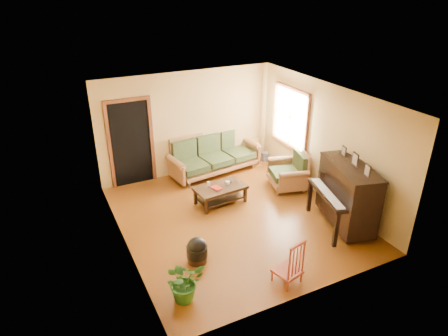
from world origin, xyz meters
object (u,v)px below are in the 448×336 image
piano (347,196)px  red_chair (288,261)px  footstool (197,253)px  coffee_table (220,195)px  ceramic_crock (265,156)px  armchair (287,170)px  sofa (215,155)px  potted_plant (184,281)px

piano → red_chair: bearing=-140.4°
footstool → coffee_table: bearing=52.9°
piano → red_chair: size_ratio=1.79×
red_chair → ceramic_crock: 4.87m
footstool → armchair: bearing=28.5°
sofa → potted_plant: (-2.32, -3.88, -0.16)m
piano → footstool: bearing=-168.9°
armchair → potted_plant: 4.25m
footstool → sofa: bearing=60.0°
armchair → potted_plant: bearing=-131.1°
coffee_table → footstool: (-1.25, -1.66, -0.02)m
sofa → coffee_table: 1.59m
footstool → potted_plant: 0.94m
sofa → armchair: bearing=-59.2°
sofa → potted_plant: sofa is taller
red_chair → potted_plant: size_ratio=1.23×
footstool → ceramic_crock: footstool is taller
red_chair → armchair: bearing=41.8°
footstool → ceramic_crock: size_ratio=1.58×
ceramic_crock → armchair: bearing=-102.5°
coffee_table → red_chair: 2.80m
sofa → red_chair: 4.30m
ceramic_crock → red_chair: bearing=-117.0°
piano → potted_plant: size_ratio=2.20×
red_chair → ceramic_crock: size_ratio=3.55×
armchair → ceramic_crock: armchair is taller
armchair → ceramic_crock: size_ratio=3.91×
sofa → ceramic_crock: 1.59m
red_chair → coffee_table: bearing=73.4°
coffee_table → piano: 2.70m
piano → potted_plant: piano is taller
armchair → footstool: size_ratio=2.47×
piano → red_chair: (-1.99, -0.90, -0.24)m
red_chair → ceramic_crock: red_chair is taller
coffee_table → armchair: bearing=-1.0°
red_chair → sofa: bearing=66.9°
armchair → red_chair: size_ratio=1.10×
piano → potted_plant: bearing=-156.4°
coffee_table → footstool: coffee_table is taller
piano → ceramic_crock: bearing=101.8°
armchair → footstool: (-2.99, -1.63, -0.29)m
sofa → ceramic_crock: bearing=-4.8°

